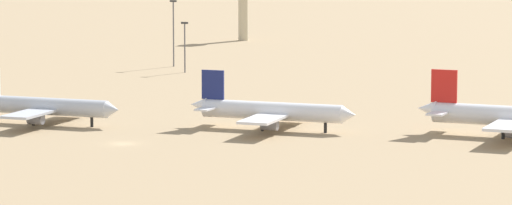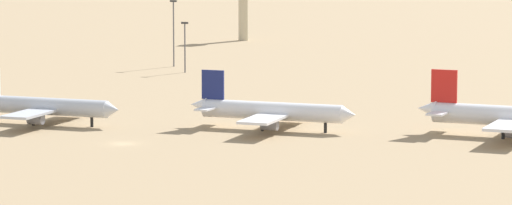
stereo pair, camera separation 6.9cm
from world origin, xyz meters
name	(u,v)px [view 2 (the right image)]	position (x,y,z in m)	size (l,w,h in m)	color
ground	(123,144)	(0.00, 0.00, 0.00)	(4000.00, 4000.00, 0.00)	#9E8460
parked_jet_white_2	(42,106)	(-22.96, 17.92, 3.44)	(31.81, 26.83, 10.50)	silver
parked_jet_navy_3	(271,111)	(20.57, 22.47, 3.50)	(32.35, 27.28, 10.68)	white
parked_jet_red_4	(512,116)	(64.29, 24.88, 3.82)	(35.26, 29.91, 11.65)	white
light_pole_west	(174,29)	(-33.38, 125.50, 10.03)	(1.80, 0.50, 17.59)	#59595E
light_pole_mid	(185,43)	(-25.83, 112.17, 7.61)	(1.80, 0.50, 12.90)	#59595E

